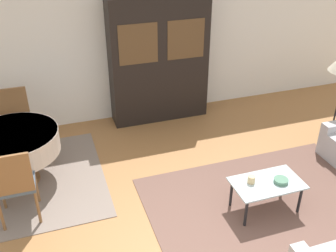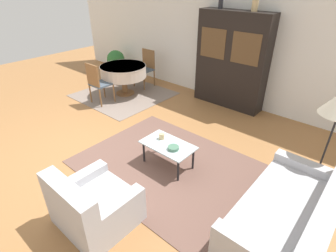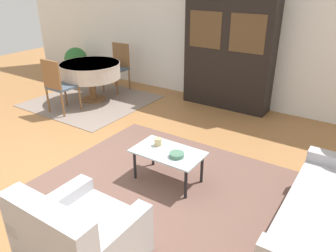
{
  "view_description": "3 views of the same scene",
  "coord_description": "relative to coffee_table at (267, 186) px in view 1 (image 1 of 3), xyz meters",
  "views": [
    {
      "loc": [
        -1.13,
        -2.57,
        3.34
      ],
      "look_at": [
        0.2,
        1.4,
        0.95
      ],
      "focal_mm": 42.0,
      "sensor_mm": 36.0,
      "label": 1
    },
    {
      "loc": [
        3.46,
        -2.0,
        2.74
      ],
      "look_at": [
        1.19,
        0.61,
        0.75
      ],
      "focal_mm": 28.0,
      "sensor_mm": 36.0,
      "label": 2
    },
    {
      "loc": [
        3.08,
        -2.24,
        2.34
      ],
      "look_at": [
        1.19,
        0.61,
        0.75
      ],
      "focal_mm": 35.0,
      "sensor_mm": 36.0,
      "label": 3
    }
  ],
  "objects": [
    {
      "name": "coffee_table",
      "position": [
        0.0,
        0.0,
        0.0
      ],
      "size": [
        0.85,
        0.5,
        0.4
      ],
      "color": "black",
      "rests_on": "area_rug"
    },
    {
      "name": "dining_chair_near",
      "position": [
        -2.85,
        0.75,
        0.2
      ],
      "size": [
        0.44,
        0.44,
        0.99
      ],
      "color": "brown",
      "rests_on": "dining_rug"
    },
    {
      "name": "cup",
      "position": [
        -0.19,
        0.06,
        0.1
      ],
      "size": [
        0.09,
        0.09,
        0.1
      ],
      "color": "tan",
      "rests_on": "coffee_table"
    },
    {
      "name": "dining_chair_far",
      "position": [
        -2.85,
        2.36,
        0.2
      ],
      "size": [
        0.44,
        0.44,
        0.99
      ],
      "rotation": [
        0.0,
        0.0,
        3.14
      ],
      "color": "brown",
      "rests_on": "dining_rug"
    },
    {
      "name": "display_cabinet",
      "position": [
        -0.49,
        2.76,
        0.7
      ],
      "size": [
        1.64,
        0.42,
        2.12
      ],
      "color": "black",
      "rests_on": "ground_plane"
    },
    {
      "name": "bowl",
      "position": [
        0.15,
        -0.05,
        0.07
      ],
      "size": [
        0.17,
        0.17,
        0.05
      ],
      "color": "#4C7A60",
      "rests_on": "coffee_table"
    },
    {
      "name": "dining_rug",
      "position": [
        -2.84,
        1.49,
        -0.36
      ],
      "size": [
        2.15,
        2.09,
        0.01
      ],
      "color": "gray",
      "rests_on": "ground_plane"
    },
    {
      "name": "dining_table",
      "position": [
        -2.85,
        1.55,
        0.25
      ],
      "size": [
        1.17,
        1.17,
        0.76
      ],
      "color": "brown",
      "rests_on": "dining_rug"
    },
    {
      "name": "wall_back",
      "position": [
        -1.19,
        3.02,
        0.98
      ],
      "size": [
        10.0,
        0.06,
        2.7
      ],
      "color": "white",
      "rests_on": "ground_plane"
    },
    {
      "name": "area_rug",
      "position": [
        0.08,
        -0.01,
        -0.36
      ],
      "size": [
        2.98,
        2.2,
        0.01
      ],
      "color": "brown",
      "rests_on": "ground_plane"
    }
  ]
}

